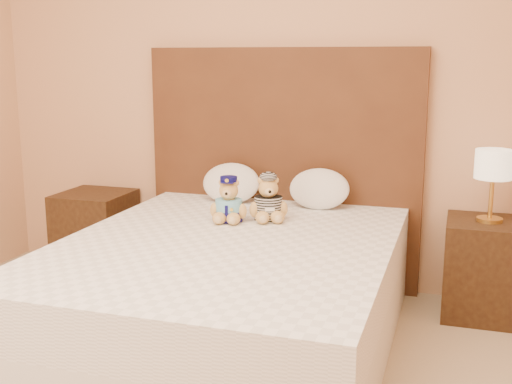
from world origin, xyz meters
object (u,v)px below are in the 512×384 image
at_px(bed, 228,293).
at_px(nightstand_left, 96,232).
at_px(nightstand_right, 486,269).
at_px(lamp, 493,168).
at_px(pillow_right, 319,187).
at_px(teddy_prisoner, 268,198).
at_px(pillow_left, 231,181).
at_px(teddy_police, 229,199).

height_order(bed, nightstand_left, same).
bearing_deg(nightstand_right, bed, -147.38).
height_order(lamp, pillow_right, lamp).
relative_size(teddy_prisoner, pillow_left, 0.68).
relative_size(pillow_left, pillow_right, 1.02).
relative_size(teddy_prisoner, pillow_right, 0.69).
bearing_deg(pillow_left, bed, -71.27).
xyz_separation_m(teddy_police, teddy_prisoner, (0.20, 0.09, 0.00)).
bearing_deg(lamp, bed, -147.38).
height_order(nightstand_left, teddy_police, teddy_police).
bearing_deg(teddy_police, bed, -79.48).
bearing_deg(pillow_left, lamp, -1.12).
distance_m(nightstand_right, teddy_prisoner, 1.29).
xyz_separation_m(lamp, pillow_right, (-0.97, 0.03, -0.17)).
distance_m(bed, teddy_police, 0.55).
relative_size(bed, lamp, 5.00).
xyz_separation_m(nightstand_left, nightstand_right, (2.50, 0.00, 0.00)).
bearing_deg(nightstand_right, pillow_right, 178.23).
relative_size(bed, pillow_left, 5.38).
bearing_deg(bed, nightstand_right, 32.62).
relative_size(bed, teddy_police, 8.02).
height_order(nightstand_left, teddy_prisoner, teddy_prisoner).
bearing_deg(teddy_police, lamp, 9.46).
height_order(lamp, pillow_left, lamp).
bearing_deg(nightstand_left, lamp, 0.00).
relative_size(bed, nightstand_right, 3.64).
distance_m(nightstand_right, pillow_right, 1.05).
height_order(lamp, teddy_police, lamp).
distance_m(nightstand_left, nightstand_right, 2.50).
relative_size(nightstand_right, pillow_left, 1.48).
distance_m(lamp, teddy_prisoner, 1.24).
height_order(teddy_police, pillow_left, pillow_left).
height_order(bed, nightstand_right, same).
bearing_deg(bed, nightstand_left, 147.38).
height_order(bed, pillow_right, pillow_right).
bearing_deg(lamp, nightstand_right, 0.00).
xyz_separation_m(nightstand_right, teddy_prisoner, (-1.17, -0.35, 0.40)).
height_order(nightstand_left, pillow_left, pillow_left).
bearing_deg(nightstand_left, teddy_police, -21.40).
height_order(nightstand_right, lamp, lamp).
height_order(nightstand_right, teddy_prisoner, teddy_prisoner).
height_order(nightstand_left, nightstand_right, same).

